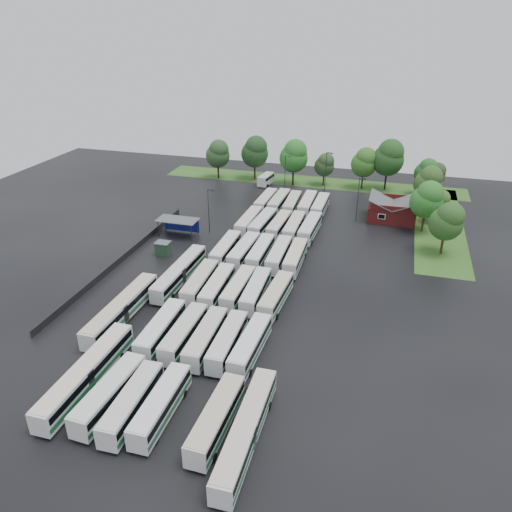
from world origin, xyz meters
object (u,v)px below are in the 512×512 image
(artic_bus_east, at_px, (246,430))
(minibus, at_px, (266,179))
(brick_building, at_px, (392,212))
(artic_bus_west_a, at_px, (87,374))

(artic_bus_east, relative_size, minibus, 2.63)
(artic_bus_east, xyz_separation_m, minibus, (-20.96, 85.55, -0.24))
(brick_building, xyz_separation_m, minibus, (-32.87, 16.23, -0.35))
(artic_bus_west_a, relative_size, minibus, 2.75)
(brick_building, xyz_separation_m, artic_bus_west_a, (-32.97, -66.10, -0.02))
(brick_building, relative_size, artic_bus_west_a, 0.56)
(brick_building, bearing_deg, minibus, 153.72)
(artic_bus_west_a, bearing_deg, brick_building, 63.61)
(brick_building, relative_size, artic_bus_east, 0.59)
(brick_building, height_order, minibus, brick_building)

